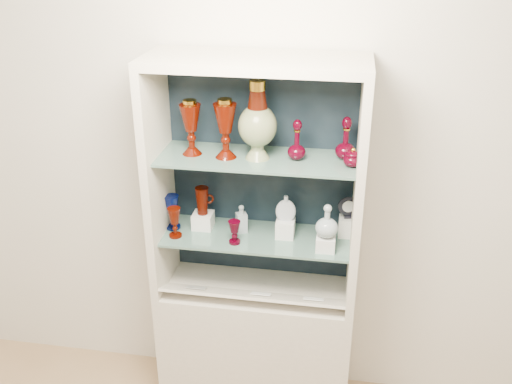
% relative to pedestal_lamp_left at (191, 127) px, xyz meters
% --- Properties ---
extents(wall_back, '(3.50, 0.02, 2.80)m').
position_rel_pedestal_lamp_left_xyz_m(wall_back, '(0.31, 0.20, -0.20)').
color(wall_back, beige).
rests_on(wall_back, ground).
extents(cabinet_base, '(1.00, 0.40, 0.75)m').
position_rel_pedestal_lamp_left_xyz_m(cabinet_base, '(0.31, -0.02, -1.23)').
color(cabinet_base, beige).
rests_on(cabinet_base, ground).
extents(cabinet_back_panel, '(0.98, 0.02, 1.15)m').
position_rel_pedestal_lamp_left_xyz_m(cabinet_back_panel, '(0.31, 0.17, -0.28)').
color(cabinet_back_panel, black).
rests_on(cabinet_back_panel, cabinet_base).
extents(cabinet_side_left, '(0.04, 0.40, 1.15)m').
position_rel_pedestal_lamp_left_xyz_m(cabinet_side_left, '(-0.17, -0.02, -0.28)').
color(cabinet_side_left, beige).
rests_on(cabinet_side_left, cabinet_base).
extents(cabinet_side_right, '(0.04, 0.40, 1.15)m').
position_rel_pedestal_lamp_left_xyz_m(cabinet_side_right, '(0.79, -0.02, -0.28)').
color(cabinet_side_right, beige).
rests_on(cabinet_side_right, cabinet_base).
extents(cabinet_top_cap, '(1.00, 0.40, 0.04)m').
position_rel_pedestal_lamp_left_xyz_m(cabinet_top_cap, '(0.31, -0.02, 0.32)').
color(cabinet_top_cap, beige).
rests_on(cabinet_top_cap, cabinet_side_left).
extents(shelf_lower, '(0.92, 0.34, 0.01)m').
position_rel_pedestal_lamp_left_xyz_m(shelf_lower, '(0.31, 0.00, -0.56)').
color(shelf_lower, slate).
rests_on(shelf_lower, cabinet_side_left).
extents(shelf_upper, '(0.92, 0.34, 0.01)m').
position_rel_pedestal_lamp_left_xyz_m(shelf_upper, '(0.31, 0.00, -0.14)').
color(shelf_upper, slate).
rests_on(shelf_upper, cabinet_side_left).
extents(label_ledge, '(0.92, 0.17, 0.09)m').
position_rel_pedestal_lamp_left_xyz_m(label_ledge, '(0.31, -0.13, -0.82)').
color(label_ledge, beige).
rests_on(label_ledge, cabinet_base).
extents(label_card_0, '(0.10, 0.06, 0.03)m').
position_rel_pedestal_lamp_left_xyz_m(label_card_0, '(0.35, -0.13, -0.81)').
color(label_card_0, white).
rests_on(label_card_0, label_ledge).
extents(label_card_1, '(0.10, 0.06, 0.03)m').
position_rel_pedestal_lamp_left_xyz_m(label_card_1, '(0.02, -0.13, -0.81)').
color(label_card_1, white).
rests_on(label_card_1, label_ledge).
extents(label_card_2, '(0.10, 0.06, 0.03)m').
position_rel_pedestal_lamp_left_xyz_m(label_card_2, '(0.61, -0.13, -0.81)').
color(label_card_2, white).
rests_on(label_card_2, label_ledge).
extents(label_card_3, '(0.10, 0.06, 0.03)m').
position_rel_pedestal_lamp_left_xyz_m(label_card_3, '(0.02, -0.13, -0.81)').
color(label_card_3, white).
rests_on(label_card_3, label_ledge).
extents(pedestal_lamp_left, '(0.13, 0.13, 0.26)m').
position_rel_pedestal_lamp_left_xyz_m(pedestal_lamp_left, '(0.00, 0.00, 0.00)').
color(pedestal_lamp_left, '#4C0B00').
rests_on(pedestal_lamp_left, shelf_upper).
extents(pedestal_lamp_right, '(0.13, 0.13, 0.28)m').
position_rel_pedestal_lamp_left_xyz_m(pedestal_lamp_right, '(0.17, -0.02, 0.01)').
color(pedestal_lamp_right, '#4C0B00').
rests_on(pedestal_lamp_right, shelf_upper).
extents(enamel_urn, '(0.24, 0.24, 0.37)m').
position_rel_pedestal_lamp_left_xyz_m(enamel_urn, '(0.31, -0.00, 0.05)').
color(enamel_urn, '#0F4213').
rests_on(enamel_urn, shelf_upper).
extents(ruby_decanter_a, '(0.09, 0.09, 0.22)m').
position_rel_pedestal_lamp_left_xyz_m(ruby_decanter_a, '(0.50, 0.01, -0.02)').
color(ruby_decanter_a, '#40000F').
rests_on(ruby_decanter_a, shelf_upper).
extents(ruby_decanter_b, '(0.10, 0.10, 0.22)m').
position_rel_pedestal_lamp_left_xyz_m(ruby_decanter_b, '(0.71, 0.05, -0.02)').
color(ruby_decanter_b, '#40000F').
rests_on(ruby_decanter_b, shelf_upper).
extents(lidded_bowl, '(0.09, 0.09, 0.09)m').
position_rel_pedestal_lamp_left_xyz_m(lidded_bowl, '(0.75, -0.04, -0.08)').
color(lidded_bowl, '#40000F').
rests_on(lidded_bowl, shelf_upper).
extents(cobalt_goblet, '(0.09, 0.09, 0.18)m').
position_rel_pedestal_lamp_left_xyz_m(cobalt_goblet, '(-0.13, 0.02, -0.46)').
color(cobalt_goblet, '#040D47').
rests_on(cobalt_goblet, shelf_lower).
extents(ruby_goblet_tall, '(0.08, 0.08, 0.16)m').
position_rel_pedestal_lamp_left_xyz_m(ruby_goblet_tall, '(-0.09, -0.07, -0.47)').
color(ruby_goblet_tall, '#4C0B00').
rests_on(ruby_goblet_tall, shelf_lower).
extents(ruby_goblet_small, '(0.08, 0.08, 0.12)m').
position_rel_pedestal_lamp_left_xyz_m(ruby_goblet_small, '(0.22, -0.08, -0.49)').
color(ruby_goblet_small, '#40000F').
rests_on(ruby_goblet_small, shelf_lower).
extents(riser_ruby_pitcher, '(0.10, 0.10, 0.08)m').
position_rel_pedestal_lamp_left_xyz_m(riser_ruby_pitcher, '(0.03, 0.04, -0.51)').
color(riser_ruby_pitcher, silver).
rests_on(riser_ruby_pitcher, shelf_lower).
extents(ruby_pitcher, '(0.12, 0.10, 0.14)m').
position_rel_pedestal_lamp_left_xyz_m(ruby_pitcher, '(0.03, 0.04, -0.40)').
color(ruby_pitcher, '#4C0B00').
rests_on(ruby_pitcher, riser_ruby_pitcher).
extents(clear_square_bottle, '(0.07, 0.07, 0.15)m').
position_rel_pedestal_lamp_left_xyz_m(clear_square_bottle, '(0.23, 0.03, -0.48)').
color(clear_square_bottle, '#92A1A7').
rests_on(clear_square_bottle, shelf_lower).
extents(riser_flat_flask, '(0.09, 0.09, 0.09)m').
position_rel_pedestal_lamp_left_xyz_m(riser_flat_flask, '(0.45, 0.02, -0.51)').
color(riser_flat_flask, silver).
rests_on(riser_flat_flask, shelf_lower).
extents(flat_flask, '(0.10, 0.05, 0.14)m').
position_rel_pedestal_lamp_left_xyz_m(flat_flask, '(0.45, 0.02, -0.39)').
color(flat_flask, silver).
rests_on(flat_flask, riser_flat_flask).
extents(riser_clear_round_decanter, '(0.09, 0.09, 0.07)m').
position_rel_pedestal_lamp_left_xyz_m(riser_clear_round_decanter, '(0.65, -0.08, -0.52)').
color(riser_clear_round_decanter, silver).
rests_on(riser_clear_round_decanter, shelf_lower).
extents(clear_round_decanter, '(0.12, 0.12, 0.16)m').
position_rel_pedestal_lamp_left_xyz_m(clear_round_decanter, '(0.65, -0.08, -0.40)').
color(clear_round_decanter, '#92A1A7').
rests_on(clear_round_decanter, riser_clear_round_decanter).
extents(riser_cameo_medallion, '(0.08, 0.08, 0.10)m').
position_rel_pedestal_lamp_left_xyz_m(riser_cameo_medallion, '(0.75, 0.08, -0.50)').
color(riser_cameo_medallion, silver).
rests_on(riser_cameo_medallion, shelf_lower).
extents(cameo_medallion, '(0.10, 0.06, 0.12)m').
position_rel_pedestal_lamp_left_xyz_m(cameo_medallion, '(0.75, 0.08, -0.39)').
color(cameo_medallion, black).
rests_on(cameo_medallion, riser_cameo_medallion).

